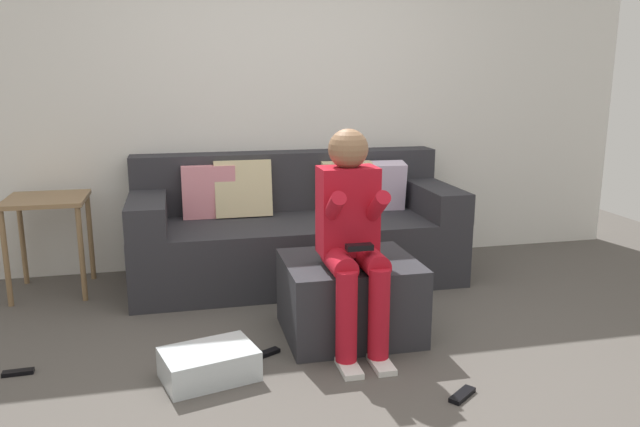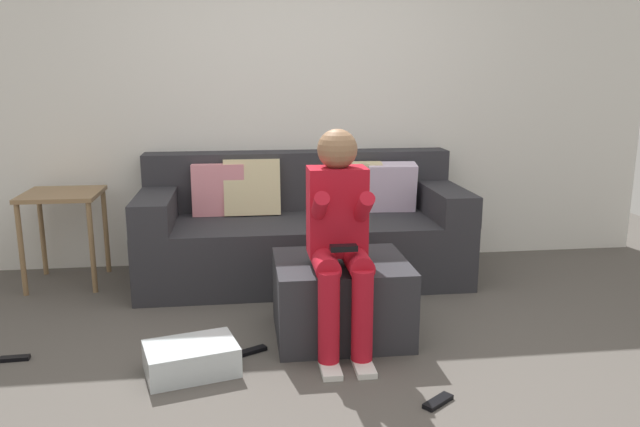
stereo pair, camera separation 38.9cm
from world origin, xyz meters
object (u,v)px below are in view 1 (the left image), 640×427
side_table (47,213)px  remote_under_side_table (18,372)px  person_seated (352,230)px  remote_by_storage_bin (263,354)px  remote_near_ottoman (462,395)px  ottoman (349,297)px  storage_bin (209,364)px  couch_sectional (295,230)px

side_table → remote_under_side_table: side_table is taller
person_seated → remote_by_storage_bin: 0.83m
person_seated → remote_by_storage_bin: (-0.49, -0.02, -0.66)m
remote_near_ottoman → ottoman: bearing=74.3°
ottoman → storage_bin: bearing=-155.9°
storage_bin → remote_by_storage_bin: (0.30, 0.18, -0.07)m
couch_sectional → remote_by_storage_bin: couch_sectional is taller
person_seated → remote_under_side_table: 1.86m
ottoman → storage_bin: size_ratio=1.66×
person_seated → storage_bin: person_seated is taller
couch_sectional → ottoman: 1.12m
couch_sectional → person_seated: size_ratio=1.94×
storage_bin → remote_by_storage_bin: size_ratio=2.30×
person_seated → storage_bin: (-0.79, -0.20, -0.60)m
person_seated → side_table: 2.22m
couch_sectional → ottoman: couch_sectional is taller
remote_by_storage_bin → remote_under_side_table: 1.25m
person_seated → remote_near_ottoman: 1.00m
side_table → remote_by_storage_bin: 1.93m
storage_bin → side_table: bearing=122.9°
couch_sectional → side_table: couch_sectional is taller
storage_bin → remote_by_storage_bin: bearing=31.7°
remote_by_storage_bin → ottoman: bearing=-8.7°
ottoman → storage_bin: 0.92m
ottoman → person_seated: (-0.04, -0.17, 0.45)m
couch_sectional → storage_bin: size_ratio=5.17×
remote_by_storage_bin → remote_under_side_table: size_ratio=1.32×
remote_under_side_table → storage_bin: bearing=-17.8°
remote_near_ottoman → remote_by_storage_bin: same height
storage_bin → remote_near_ottoman: 1.24m
ottoman → remote_under_side_table: size_ratio=5.03×
storage_bin → remote_by_storage_bin: 0.36m
ottoman → person_seated: person_seated is taller
storage_bin → couch_sectional: bearing=64.0°
couch_sectional → side_table: bearing=178.6°
storage_bin → side_table: (-0.98, 1.52, 0.48)m
ottoman → person_seated: bearing=-102.6°
person_seated → remote_near_ottoman: person_seated is taller
ottoman → side_table: side_table is taller
remote_by_storage_bin → person_seated: bearing=-26.5°
couch_sectional → remote_under_side_table: couch_sectional is taller
ottoman → side_table: 2.18m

